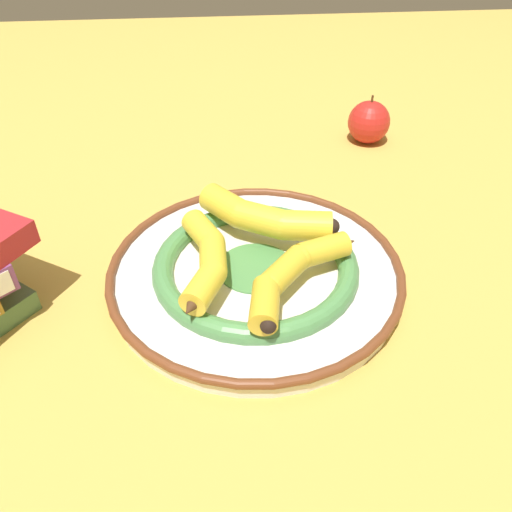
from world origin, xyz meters
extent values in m
plane|color=gold|center=(0.00, 0.00, 0.00)|extent=(2.80, 2.80, 0.00)
cylinder|color=white|center=(0.00, -0.02, 0.01)|extent=(0.36, 0.36, 0.02)
torus|color=#4C894C|center=(0.00, -0.02, 0.03)|extent=(0.26, 0.26, 0.03)
cylinder|color=#4C894C|center=(0.00, -0.02, 0.02)|extent=(0.10, 0.10, 0.00)
torus|color=brown|center=(0.00, -0.02, 0.02)|extent=(0.37, 0.37, 0.01)
cylinder|color=gold|center=(-0.08, -0.01, 0.05)|extent=(0.07, 0.05, 0.03)
cylinder|color=gold|center=(-0.03, 0.02, 0.05)|extent=(0.06, 0.07, 0.03)
cylinder|color=gold|center=(0.00, 0.08, 0.05)|extent=(0.04, 0.07, 0.03)
sphere|color=gold|center=(-0.05, 0.00, 0.05)|extent=(0.03, 0.03, 0.03)
sphere|color=gold|center=(-0.01, 0.04, 0.05)|extent=(0.03, 0.03, 0.03)
cone|color=#472D19|center=(-0.11, -0.02, 0.05)|extent=(0.03, 0.03, 0.02)
sphere|color=black|center=(0.00, 0.11, 0.05)|extent=(0.02, 0.02, 0.02)
cylinder|color=yellow|center=(0.07, 0.04, 0.05)|extent=(0.05, 0.07, 0.03)
cylinder|color=yellow|center=(0.05, -0.01, 0.05)|extent=(0.03, 0.06, 0.03)
cylinder|color=yellow|center=(0.06, -0.06, 0.05)|extent=(0.05, 0.07, 0.03)
sphere|color=yellow|center=(0.05, 0.02, 0.05)|extent=(0.03, 0.03, 0.03)
sphere|color=yellow|center=(0.05, -0.04, 0.05)|extent=(0.03, 0.03, 0.03)
cone|color=#472D19|center=(0.08, 0.07, 0.05)|extent=(0.03, 0.04, 0.02)
sphere|color=black|center=(0.08, -0.09, 0.05)|extent=(0.02, 0.02, 0.02)
cylinder|color=yellow|center=(0.03, -0.12, 0.06)|extent=(0.07, 0.07, 0.04)
cylinder|color=yellow|center=(-0.01, -0.08, 0.06)|extent=(0.07, 0.06, 0.04)
cylinder|color=yellow|center=(-0.07, -0.06, 0.06)|extent=(0.07, 0.05, 0.04)
sphere|color=yellow|center=(0.01, -0.09, 0.06)|extent=(0.04, 0.04, 0.04)
sphere|color=yellow|center=(-0.04, -0.06, 0.06)|extent=(0.04, 0.04, 0.04)
cone|color=#472D19|center=(0.05, -0.14, 0.06)|extent=(0.05, 0.05, 0.03)
sphere|color=black|center=(-0.10, -0.05, 0.06)|extent=(0.02, 0.02, 0.02)
sphere|color=red|center=(-0.25, -0.41, 0.04)|extent=(0.08, 0.08, 0.08)
cylinder|color=#4C3319|center=(-0.25, -0.41, 0.08)|extent=(0.00, 0.00, 0.01)
camera|label=1|loc=(0.05, 0.45, 0.43)|focal=35.00mm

